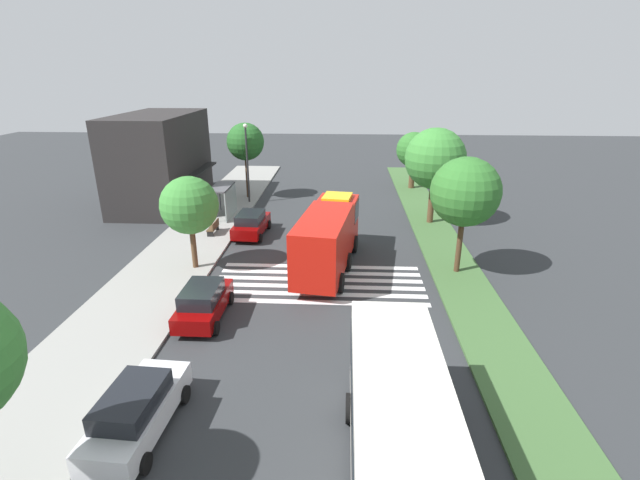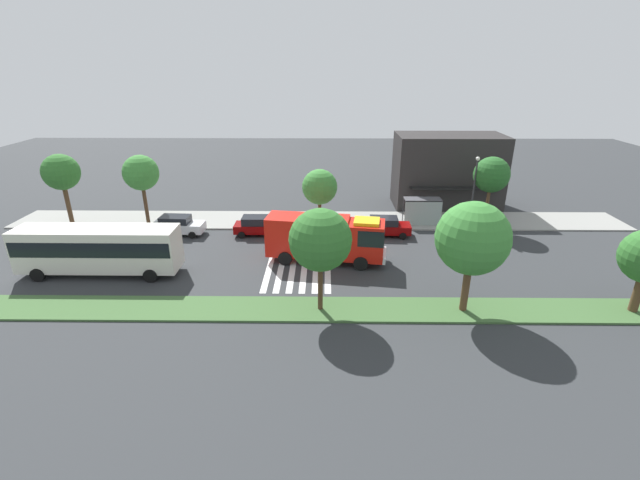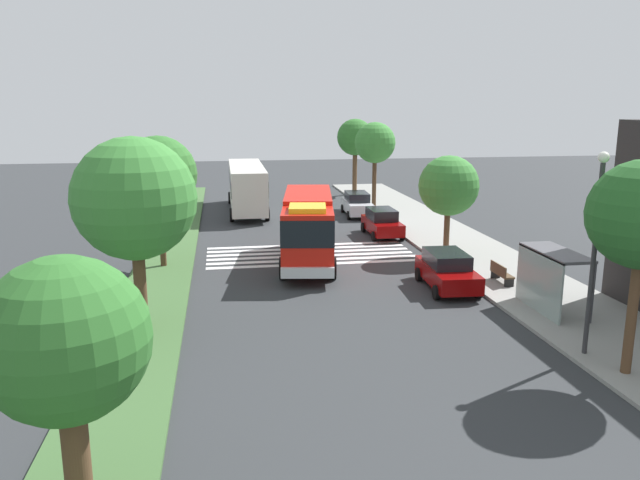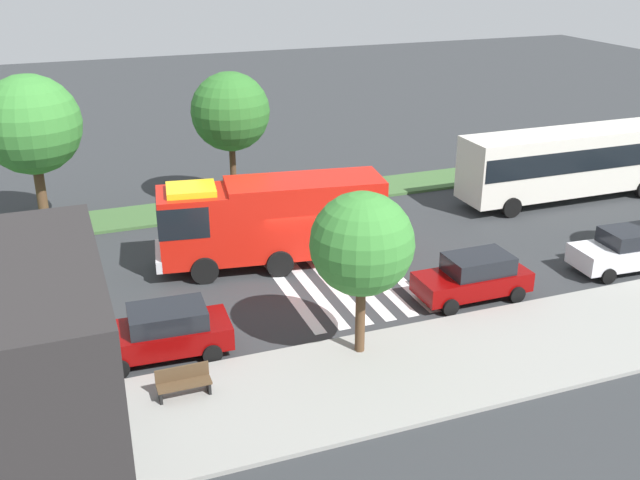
{
  "view_description": "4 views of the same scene",
  "coord_description": "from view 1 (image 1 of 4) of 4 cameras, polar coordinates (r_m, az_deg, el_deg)",
  "views": [
    {
      "loc": [
        -24.38,
        -1.28,
        11.24
      ],
      "look_at": [
        1.78,
        0.11,
        1.36
      ],
      "focal_mm": 25.66,
      "sensor_mm": 36.0,
      "label": 1
    },
    {
      "loc": [
        0.6,
        -32.28,
        14.8
      ],
      "look_at": [
        0.22,
        0.94,
        1.25
      ],
      "focal_mm": 24.62,
      "sensor_mm": 36.0,
      "label": 2
    },
    {
      "loc": [
        32.08,
        -4.84,
        8.38
      ],
      "look_at": [
        1.22,
        0.12,
        1.4
      ],
      "focal_mm": 34.56,
      "sensor_mm": 36.0,
      "label": 3
    },
    {
      "loc": [
        8.77,
        26.64,
        12.8
      ],
      "look_at": [
        -0.87,
        1.16,
        1.48
      ],
      "focal_mm": 41.29,
      "sensor_mm": 36.0,
      "label": 4
    }
  ],
  "objects": [
    {
      "name": "median_tree_far_west",
      "position": [
        26.38,
        17.67,
        5.7
      ],
      "size": [
        3.84,
        3.84,
        6.66
      ],
      "color": "#47301E",
      "rests_on": "median_strip"
    },
    {
      "name": "storefront_building",
      "position": [
        41.97,
        -19.3,
        9.38
      ],
      "size": [
        11.19,
        6.39,
        7.71
      ],
      "color": "#282626",
      "rests_on": "ground_plane"
    },
    {
      "name": "fire_truck",
      "position": [
        26.91,
        1.12,
        0.74
      ],
      "size": [
        9.61,
        3.79,
        3.66
      ],
      "rotation": [
        0.0,
        0.0,
        -0.15
      ],
      "color": "red",
      "rests_on": "ground_plane"
    },
    {
      "name": "parked_car_west",
      "position": [
        16.78,
        -21.88,
        -19.12
      ],
      "size": [
        4.74,
        2.21,
        1.77
      ],
      "rotation": [
        0.0,
        0.0,
        -0.05
      ],
      "color": "silver",
      "rests_on": "ground_plane"
    },
    {
      "name": "parked_car_mid",
      "position": [
        22.47,
        -14.33,
        -7.48
      ],
      "size": [
        4.34,
        2.04,
        1.74
      ],
      "rotation": [
        0.0,
        0.0,
        0.0
      ],
      "color": "#720505",
      "rests_on": "ground_plane"
    },
    {
      "name": "sidewalk_tree_east",
      "position": [
        41.69,
        -9.28,
        11.97
      ],
      "size": [
        3.28,
        3.28,
        6.66
      ],
      "color": "#513823",
      "rests_on": "sidewalk"
    },
    {
      "name": "ground_plane",
      "position": [
        26.88,
        0.03,
        -4.06
      ],
      "size": [
        120.0,
        120.0,
        0.0
      ],
      "primitive_type": "plane",
      "color": "#2D3033"
    },
    {
      "name": "median_tree_center",
      "position": [
        45.67,
        11.6,
        10.92
      ],
      "size": [
        3.33,
        3.33,
        5.41
      ],
      "color": "#513823",
      "rests_on": "median_strip"
    },
    {
      "name": "sidewalk",
      "position": [
        28.74,
        -18.34,
        -3.33
      ],
      "size": [
        60.0,
        5.22,
        0.14
      ],
      "primitive_type": "cube",
      "color": "gray",
      "rests_on": "ground_plane"
    },
    {
      "name": "crosswalk",
      "position": [
        25.6,
        -0.13,
        -5.38
      ],
      "size": [
        4.95,
        11.6,
        0.01
      ],
      "color": "silver",
      "rests_on": "ground_plane"
    },
    {
      "name": "median_tree_west",
      "position": [
        35.02,
        14.17,
        9.78
      ],
      "size": [
        4.46,
        4.46,
        7.11
      ],
      "color": "#513823",
      "rests_on": "median_strip"
    },
    {
      "name": "street_lamp",
      "position": [
        40.23,
        -9.1,
        10.16
      ],
      "size": [
        0.36,
        0.36,
        6.75
      ],
      "color": "#2D2D30",
      "rests_on": "sidewalk"
    },
    {
      "name": "bus_stop_shelter",
      "position": [
        36.82,
        -11.63,
        5.52
      ],
      "size": [
        3.5,
        1.4,
        2.46
      ],
      "color": "#4C4C51",
      "rests_on": "sidewalk"
    },
    {
      "name": "transit_bus",
      "position": [
        12.44,
        10.7,
        -26.76
      ],
      "size": [
        11.71,
        2.88,
        3.64
      ],
      "rotation": [
        0.0,
        0.0,
        3.14
      ],
      "color": "silver",
      "rests_on": "ground_plane"
    },
    {
      "name": "bench_near_shelter",
      "position": [
        33.5,
        -13.11,
        1.57
      ],
      "size": [
        1.6,
        0.5,
        0.9
      ],
      "color": "#4C3823",
      "rests_on": "sidewalk"
    },
    {
      "name": "parked_car_east",
      "position": [
        32.87,
        -8.58,
        2.05
      ],
      "size": [
        4.51,
        2.28,
        1.71
      ],
      "rotation": [
        0.0,
        0.0,
        -0.05
      ],
      "color": "#720505",
      "rests_on": "ground_plane"
    },
    {
      "name": "sidewalk_tree_center",
      "position": [
        27.01,
        -15.98,
        4.14
      ],
      "size": [
        3.3,
        3.3,
        5.46
      ],
      "color": "#513823",
      "rests_on": "sidewalk"
    },
    {
      "name": "median_strip",
      "position": [
        27.63,
        16.77,
        -4.13
      ],
      "size": [
        60.0,
        3.0,
        0.14
      ],
      "primitive_type": "cube",
      "color": "#3D6033",
      "rests_on": "ground_plane"
    }
  ]
}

